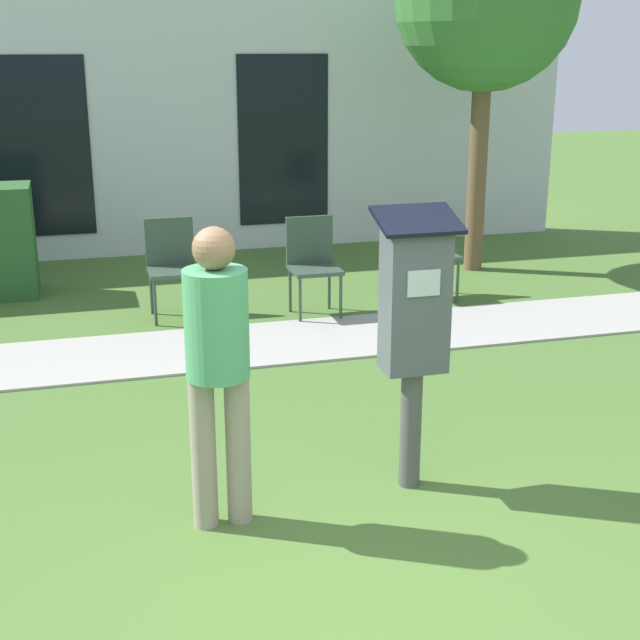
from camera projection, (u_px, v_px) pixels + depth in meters
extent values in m
plane|color=#476B2D|center=(367.00, 633.00, 3.81)|extent=(40.00, 40.00, 0.00)
cube|color=#A3A099|center=(220.00, 347.00, 7.36)|extent=(12.00, 1.10, 0.02)
cube|color=silver|center=(163.00, 117.00, 10.34)|extent=(10.00, 0.24, 3.20)
cube|color=black|center=(40.00, 148.00, 9.95)|extent=(1.10, 0.02, 2.00)
cube|color=black|center=(284.00, 141.00, 10.66)|extent=(1.10, 0.02, 2.00)
cylinder|color=#4C4C4C|center=(411.00, 428.00, 4.99)|extent=(0.12, 0.12, 0.70)
cube|color=#4C5156|center=(415.00, 299.00, 4.77)|extent=(0.34, 0.22, 0.80)
cube|color=silver|center=(424.00, 283.00, 4.63)|extent=(0.18, 0.01, 0.14)
cube|color=black|center=(417.00, 220.00, 4.64)|extent=(0.44, 0.31, 0.12)
cylinder|color=gray|center=(204.00, 453.00, 4.55)|extent=(0.13, 0.13, 0.82)
cylinder|color=gray|center=(238.00, 449.00, 4.59)|extent=(0.13, 0.13, 0.82)
cylinder|color=#4C9E66|center=(216.00, 324.00, 4.37)|extent=(0.32, 0.32, 0.55)
sphere|color=#8C6647|center=(214.00, 248.00, 4.25)|extent=(0.21, 0.21, 0.21)
cylinder|color=#334738|center=(155.00, 303.00, 7.90)|extent=(0.03, 0.03, 0.42)
cylinder|color=#334738|center=(198.00, 300.00, 7.99)|extent=(0.03, 0.03, 0.42)
cylinder|color=#334738|center=(151.00, 292.00, 8.25)|extent=(0.03, 0.03, 0.42)
cylinder|color=#334738|center=(192.00, 289.00, 8.34)|extent=(0.03, 0.03, 0.42)
cube|color=#334738|center=(173.00, 272.00, 8.05)|extent=(0.44, 0.44, 0.04)
cube|color=#334738|center=(169.00, 241.00, 8.17)|extent=(0.44, 0.04, 0.44)
cylinder|color=#334738|center=(300.00, 301.00, 7.96)|extent=(0.03, 0.03, 0.42)
cylinder|color=#334738|center=(341.00, 298.00, 8.06)|extent=(0.03, 0.03, 0.42)
cylinder|color=#334738|center=(290.00, 290.00, 8.31)|extent=(0.03, 0.03, 0.42)
cylinder|color=#334738|center=(329.00, 287.00, 8.41)|extent=(0.03, 0.03, 0.42)
cube|color=#334738|center=(315.00, 270.00, 8.12)|extent=(0.44, 0.44, 0.04)
cube|color=#334738|center=(309.00, 240.00, 8.23)|extent=(0.44, 0.04, 0.44)
cylinder|color=#334738|center=(421.00, 284.00, 8.51)|extent=(0.03, 0.03, 0.42)
cylinder|color=#334738|center=(458.00, 282.00, 8.61)|extent=(0.03, 0.03, 0.42)
cylinder|color=#334738|center=(407.00, 275.00, 8.86)|extent=(0.03, 0.03, 0.42)
cylinder|color=#334738|center=(442.00, 272.00, 8.96)|extent=(0.03, 0.03, 0.42)
cube|color=#334738|center=(433.00, 255.00, 8.67)|extent=(0.44, 0.44, 0.04)
cube|color=#334738|center=(426.00, 227.00, 8.78)|extent=(0.44, 0.04, 0.44)
cylinder|color=brown|center=(477.00, 170.00, 9.64)|extent=(0.20, 0.20, 2.20)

